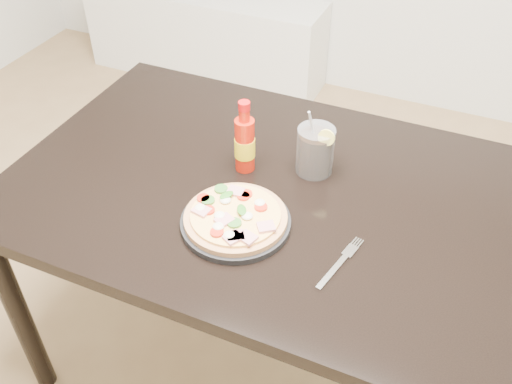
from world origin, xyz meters
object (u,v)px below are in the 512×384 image
at_px(hot_sauce_bottle, 245,143).
at_px(fork, 341,261).
at_px(dining_table, 274,212).
at_px(cola_cup, 315,151).
at_px(media_console, 205,35).
at_px(plate, 236,222).
at_px(pizza, 235,216).

bearing_deg(hot_sauce_bottle, fork, -33.68).
xyz_separation_m(dining_table, hot_sauce_bottle, (-0.11, 0.05, 0.17)).
bearing_deg(cola_cup, dining_table, -120.83).
bearing_deg(hot_sauce_bottle, dining_table, -24.06).
bearing_deg(media_console, fork, -53.99).
xyz_separation_m(dining_table, fork, (0.24, -0.18, 0.09)).
xyz_separation_m(plate, hot_sauce_bottle, (-0.07, 0.21, 0.07)).
bearing_deg(plate, pizza, -132.40).
relative_size(cola_cup, fork, 1.01).
bearing_deg(cola_cup, plate, -109.97).
height_order(plate, hot_sauce_bottle, hot_sauce_bottle).
bearing_deg(hot_sauce_bottle, pizza, -71.74).
bearing_deg(cola_cup, fork, -60.26).
bearing_deg(dining_table, hot_sauce_bottle, 155.94).
bearing_deg(media_console, hot_sauce_bottle, -58.28).
distance_m(plate, media_console, 2.19).
bearing_deg(fork, cola_cup, 132.78).
distance_m(plate, fork, 0.27).
height_order(pizza, fork, pizza).
relative_size(hot_sauce_bottle, media_console, 0.15).
height_order(hot_sauce_bottle, fork, hot_sauce_bottle).
height_order(plate, media_console, plate).
distance_m(dining_table, media_console, 2.05).
xyz_separation_m(pizza, media_console, (-1.08, 1.84, -0.53)).
distance_m(pizza, cola_cup, 0.30).
distance_m(pizza, media_console, 2.20).
relative_size(pizza, hot_sauce_bottle, 1.20).
xyz_separation_m(pizza, cola_cup, (0.10, 0.28, 0.03)).
bearing_deg(pizza, cola_cup, 69.89).
distance_m(pizza, fork, 0.27).
xyz_separation_m(hot_sauce_bottle, media_console, (-1.01, 1.63, -0.58)).
relative_size(hot_sauce_bottle, cola_cup, 1.10).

